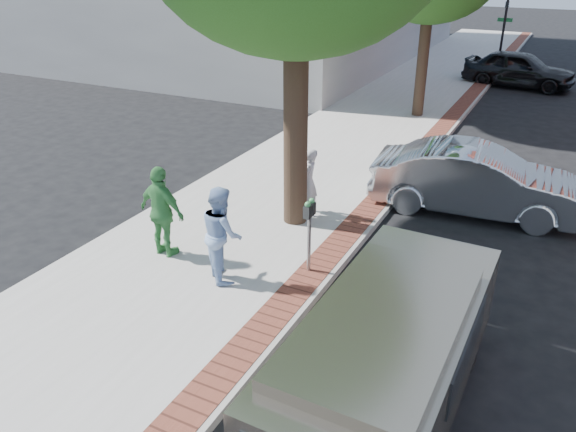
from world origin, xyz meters
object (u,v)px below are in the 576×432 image
Objects in this scene: person_officer at (222,233)px; bg_car at (519,69)px; person_gray at (309,182)px; sedan_silver at (477,181)px; van at (392,349)px; person_green at (162,212)px; parking_meter at (309,221)px.

person_officer is 20.35m from bg_car.
person_gray is 0.33× the size of bg_car.
van is (0.13, -7.08, 0.18)m from sedan_silver.
person_gray is 3.24m from person_officer.
person_gray is 3.51m from person_green.
parking_meter is at bearing 134.02° from van.
sedan_silver is 0.99× the size of van.
person_officer reaches higher than bg_car.
bg_car is (-0.72, 14.75, 0.02)m from sedan_silver.
parking_meter is 1.62m from person_officer.
person_officer is (-1.33, -0.91, -0.15)m from parking_meter.
parking_meter is 0.31× the size of bg_car.
person_officer is (-0.24, -3.23, 0.12)m from person_gray.
bg_car is (1.55, 19.24, -0.39)m from parking_meter.
sedan_silver is at bearing 92.24° from van.
person_officer is at bearing -145.74° from parking_meter.
van is at bearing -170.50° from bg_car.
person_officer is 0.38× the size of bg_car.
person_officer reaches higher than parking_meter.
person_green reaches higher than person_officer.
sedan_silver is 1.01× the size of bg_car.
bg_car is (2.88, 20.15, -0.24)m from person_officer.
van is at bearing -160.84° from person_officer.
person_green is at bearing 174.90° from bg_car.
van is (0.85, -21.83, 0.16)m from bg_car.
sedan_silver is at bearing -169.92° from bg_car.
person_gray is 0.32× the size of sedan_silver.
van reaches higher than parking_meter.
person_gray is at bearing 117.43° from sedan_silver.
person_officer reaches higher than van.
sedan_silver is 7.08m from van.
person_gray reaches higher than sedan_silver.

